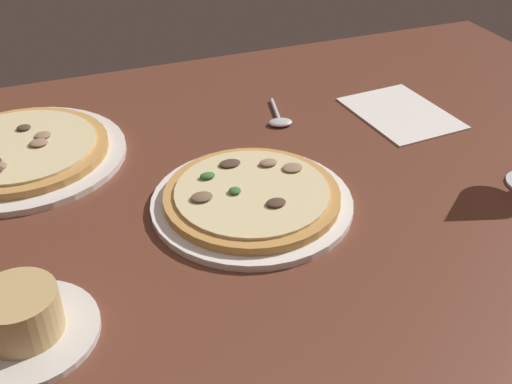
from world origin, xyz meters
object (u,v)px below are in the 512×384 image
Objects in this scene: pizza_side at (21,152)px; ramekin_on_saucer at (22,320)px; spoon at (279,119)px; pizza_main at (253,198)px; paper_menu at (401,113)px.

ramekin_on_saucer is (2.14, 37.60, 1.12)cm from pizza_side.
ramekin_on_saucer reaches higher than spoon.
paper_menu is at bearing -154.03° from pizza_main.
paper_menu is (-64.04, -29.70, -2.14)cm from ramekin_on_saucer.
spoon is at bearing 175.92° from pizza_side.
pizza_side reaches higher than paper_menu.
pizza_side is 37.68cm from ramekin_on_saucer.
pizza_side is 2.03× the size of ramekin_on_saucer.
spoon is (-43.35, -34.67, -1.83)cm from ramekin_on_saucer.
pizza_side is at bearing -4.08° from spoon.
pizza_main is 2.57× the size of spoon.
pizza_side reaches higher than spoon.
paper_menu is (-33.47, -16.30, -1.05)cm from pizza_main.
spoon is at bearing -17.73° from paper_menu.
pizza_main is 0.88× the size of pizza_side.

